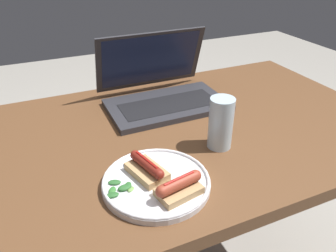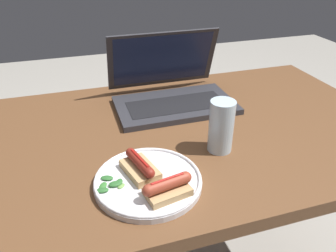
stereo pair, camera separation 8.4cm
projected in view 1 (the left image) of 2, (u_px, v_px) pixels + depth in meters
desk at (185, 152)px, 1.00m from camera, size 1.22×0.75×0.70m
laptop at (163, 91)px, 1.08m from camera, size 0.38×0.29×0.22m
plate at (156, 182)px, 0.73m from camera, size 0.24×0.24×0.02m
sausage_toast_left at (147, 168)px, 0.73m from camera, size 0.08×0.11×0.04m
sausage_toast_middle at (179, 187)px, 0.68m from camera, size 0.11×0.07×0.04m
salad_pile at (120, 188)px, 0.70m from camera, size 0.07×0.06×0.01m
drinking_glass at (221, 123)px, 0.84m from camera, size 0.06×0.06×0.14m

